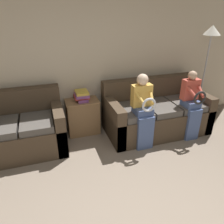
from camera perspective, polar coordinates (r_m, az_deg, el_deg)
name	(u,v)px	position (r m, az deg, el deg)	size (l,w,h in m)	color
wall_back	(84,62)	(3.99, -7.32, 12.85)	(6.97, 0.06, 2.55)	beige
couch_main	(155,113)	(4.19, 11.27, -0.34)	(1.88, 0.93, 0.95)	#473828
couch_side	(22,131)	(3.84, -22.54, -4.53)	(1.35, 0.88, 0.96)	#473828
child_left_seated	(143,109)	(3.54, 8.17, 0.88)	(0.33, 0.38, 1.23)	#475B8E
child_right_seated	(192,103)	(4.01, 20.13, 2.23)	(0.30, 0.36, 1.20)	#475B8E
side_shelf	(83,116)	(4.07, -7.62, -1.10)	(0.59, 0.39, 0.64)	olive
book_stack	(82,96)	(3.90, -7.89, 4.24)	(0.26, 0.28, 0.18)	#7A4284
floor_lamp	(210,42)	(4.66, 24.25, 16.30)	(0.32, 0.32, 1.86)	#2D2B28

